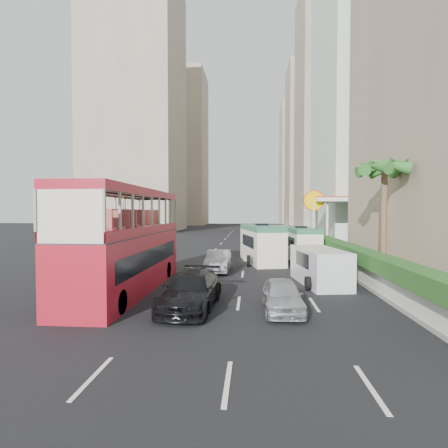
# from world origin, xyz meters

# --- Properties ---
(ground_plane) EXTENTS (200.00, 200.00, 0.00)m
(ground_plane) POSITION_xyz_m (0.00, 0.00, 0.00)
(ground_plane) COLOR black
(ground_plane) RESTS_ON ground
(double_decker_bus) EXTENTS (2.50, 11.00, 5.06)m
(double_decker_bus) POSITION_xyz_m (-6.00, 0.00, 2.53)
(double_decker_bus) COLOR #AF1525
(double_decker_bus) RESTS_ON ground
(car_silver_lane_a) EXTENTS (1.46, 4.20, 1.38)m
(car_silver_lane_a) POSITION_xyz_m (-2.03, 5.86, 0.00)
(car_silver_lane_a) COLOR #B4B7BC
(car_silver_lane_a) RESTS_ON ground
(car_silver_lane_b) EXTENTS (1.57, 3.75, 1.27)m
(car_silver_lane_b) POSITION_xyz_m (1.37, -3.10, 0.00)
(car_silver_lane_b) COLOR #B4B7BC
(car_silver_lane_b) RESTS_ON ground
(car_black) EXTENTS (2.28, 5.05, 1.44)m
(car_black) POSITION_xyz_m (-2.30, -2.93, 0.00)
(car_black) COLOR black
(car_black) RESTS_ON ground
(van_asset) EXTENTS (2.59, 4.71, 1.25)m
(van_asset) POSITION_xyz_m (1.20, 17.48, 0.00)
(van_asset) COLOR silver
(van_asset) RESTS_ON ground
(minibus_near) EXTENTS (3.45, 6.79, 2.87)m
(minibus_near) POSITION_xyz_m (0.93, 10.34, 1.44)
(minibus_near) COLOR silver
(minibus_near) RESTS_ON ground
(minibus_far) EXTENTS (2.49, 6.06, 2.62)m
(minibus_far) POSITION_xyz_m (4.20, 12.10, 1.31)
(minibus_far) COLOR silver
(minibus_far) RESTS_ON ground
(panel_van_near) EXTENTS (2.61, 5.05, 1.93)m
(panel_van_near) POSITION_xyz_m (3.84, 2.32, 0.96)
(panel_van_near) COLOR silver
(panel_van_near) RESTS_ON ground
(panel_van_far) EXTENTS (2.39, 5.38, 2.11)m
(panel_van_far) POSITION_xyz_m (3.85, 24.39, 1.06)
(panel_van_far) COLOR silver
(panel_van_far) RESTS_ON ground
(sidewalk) EXTENTS (6.00, 120.00, 0.18)m
(sidewalk) POSITION_xyz_m (9.00, 25.00, 0.09)
(sidewalk) COLOR #99968C
(sidewalk) RESTS_ON ground
(kerb_wall) EXTENTS (0.30, 44.00, 1.00)m
(kerb_wall) POSITION_xyz_m (6.20, 14.00, 0.68)
(kerb_wall) COLOR silver
(kerb_wall) RESTS_ON sidewalk
(hedge) EXTENTS (1.10, 44.00, 0.70)m
(hedge) POSITION_xyz_m (6.20, 14.00, 1.53)
(hedge) COLOR #2D6626
(hedge) RESTS_ON kerb_wall
(palm_tree) EXTENTS (0.36, 0.36, 6.40)m
(palm_tree) POSITION_xyz_m (7.80, 4.00, 3.38)
(palm_tree) COLOR brown
(palm_tree) RESTS_ON sidewalk
(shell_station) EXTENTS (6.50, 8.00, 5.50)m
(shell_station) POSITION_xyz_m (10.00, 23.00, 2.75)
(shell_station) COLOR silver
(shell_station) RESTS_ON ground
(tower_stripe) EXTENTS (16.00, 18.00, 58.00)m
(tower_stripe) POSITION_xyz_m (18.00, 34.00, 29.00)
(tower_stripe) COLOR white
(tower_stripe) RESTS_ON ground
(tower_mid) EXTENTS (16.00, 16.00, 50.00)m
(tower_mid) POSITION_xyz_m (18.00, 58.00, 25.00)
(tower_mid) COLOR tan
(tower_mid) RESTS_ON ground
(tower_far_a) EXTENTS (14.00, 14.00, 44.00)m
(tower_far_a) POSITION_xyz_m (17.00, 82.00, 22.00)
(tower_far_a) COLOR tan
(tower_far_a) RESTS_ON ground
(tower_far_b) EXTENTS (14.00, 14.00, 40.00)m
(tower_far_b) POSITION_xyz_m (17.00, 104.00, 20.00)
(tower_far_b) COLOR tan
(tower_far_b) RESTS_ON ground
(tower_left_a) EXTENTS (18.00, 18.00, 52.00)m
(tower_left_a) POSITION_xyz_m (-24.00, 55.00, 26.00)
(tower_left_a) COLOR tan
(tower_left_a) RESTS_ON ground
(tower_left_b) EXTENTS (16.00, 16.00, 46.00)m
(tower_left_b) POSITION_xyz_m (-22.00, 90.00, 23.00)
(tower_left_b) COLOR tan
(tower_left_b) RESTS_ON ground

